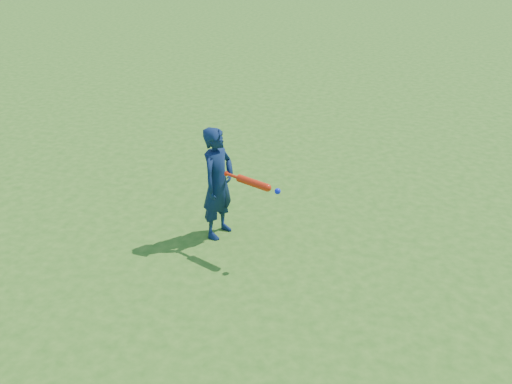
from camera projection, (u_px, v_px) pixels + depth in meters
ground at (257, 252)px, 5.91m from camera, size 80.00×80.00×0.00m
child at (218, 183)px, 5.95m from camera, size 0.40×0.51×1.23m
bat_swing at (255, 184)px, 5.56m from camera, size 0.64×0.29×0.08m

